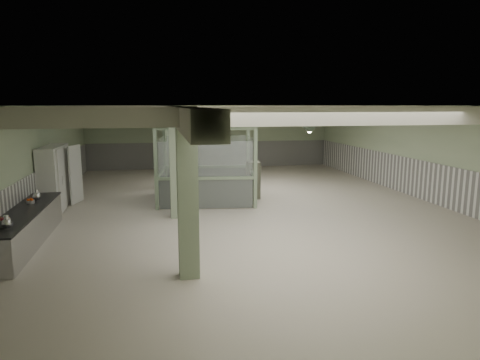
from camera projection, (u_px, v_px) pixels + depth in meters
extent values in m
plane|color=beige|center=(246.00, 206.00, 15.46)|extent=(20.00, 20.00, 0.00)
cube|color=silver|center=(246.00, 106.00, 14.83)|extent=(14.00, 20.00, 0.02)
cube|color=#ABBC97|center=(210.00, 137.00, 24.81)|extent=(14.00, 0.02, 3.60)
cube|color=#ABBC97|center=(406.00, 249.00, 5.48)|extent=(14.00, 0.02, 3.60)
cube|color=#ABBC97|center=(34.00, 162.00, 13.82)|extent=(0.02, 20.00, 3.60)
cube|color=#ABBC97|center=(423.00, 153.00, 16.47)|extent=(0.02, 20.00, 3.60)
cube|color=silver|center=(38.00, 194.00, 14.00)|extent=(0.05, 19.90, 1.50)
cube|color=silver|center=(421.00, 180.00, 16.65)|extent=(0.05, 19.90, 1.50)
cube|color=silver|center=(211.00, 155.00, 24.97)|extent=(13.90, 0.05, 1.50)
cube|color=beige|center=(173.00, 112.00, 14.40)|extent=(0.45, 19.90, 0.40)
cube|color=beige|center=(333.00, 116.00, 7.62)|extent=(13.90, 0.35, 0.32)
cube|color=beige|center=(290.00, 114.00, 10.03)|extent=(13.90, 0.35, 0.32)
cube|color=beige|center=(264.00, 112.00, 12.45)|extent=(13.90, 0.35, 0.32)
cube|color=beige|center=(246.00, 111.00, 14.86)|extent=(13.90, 0.35, 0.32)
cube|color=beige|center=(233.00, 110.00, 17.28)|extent=(13.90, 0.35, 0.32)
cube|color=beige|center=(224.00, 109.00, 19.70)|extent=(13.90, 0.35, 0.32)
cube|color=beige|center=(216.00, 109.00, 22.11)|extent=(13.90, 0.35, 0.32)
cube|color=#92A786|center=(188.00, 194.00, 8.87)|extent=(0.42, 0.42, 3.60)
cube|color=#92A786|center=(176.00, 163.00, 13.70)|extent=(0.42, 0.42, 3.60)
cube|color=#92A786|center=(171.00, 148.00, 18.54)|extent=(0.42, 0.42, 3.60)
cube|color=#92A786|center=(168.00, 140.00, 22.40)|extent=(0.42, 0.42, 3.60)
cone|color=#2C3A2C|center=(310.00, 129.00, 10.19)|extent=(0.44, 0.44, 0.22)
cone|color=#2C3A2C|center=(257.00, 121.00, 15.51)|extent=(0.44, 0.44, 0.22)
cone|color=#2C3A2C|center=(232.00, 117.00, 20.34)|extent=(0.44, 0.44, 0.22)
cube|color=silver|center=(25.00, 228.00, 11.17)|extent=(0.81, 4.82, 0.88)
cube|color=black|center=(24.00, 212.00, 11.10)|extent=(0.85, 4.86, 0.04)
cylinder|color=#B2B2B7|center=(31.00, 202.00, 11.95)|extent=(0.29, 0.29, 0.08)
cube|color=silver|center=(54.00, 177.00, 14.97)|extent=(0.61, 2.45, 2.24)
cube|color=silver|center=(61.00, 180.00, 14.49)|extent=(0.06, 0.92, 2.14)
cube|color=silver|center=(72.00, 174.00, 15.69)|extent=(0.31, 0.90, 2.14)
cube|color=silver|center=(62.00, 180.00, 14.50)|extent=(0.02, 0.05, 0.30)
cube|color=silver|center=(69.00, 174.00, 15.58)|extent=(0.02, 0.05, 0.30)
cube|color=gray|center=(156.00, 169.00, 14.72)|extent=(0.13, 0.13, 2.87)
cube|color=gray|center=(165.00, 159.00, 17.55)|extent=(0.13, 0.13, 2.87)
cube|color=gray|center=(255.00, 168.00, 14.96)|extent=(0.13, 0.13, 2.87)
cube|color=gray|center=(248.00, 158.00, 17.78)|extent=(0.13, 0.13, 2.87)
cube|color=gray|center=(206.00, 124.00, 15.99)|extent=(4.06, 3.56, 0.12)
cube|color=silver|center=(206.00, 194.00, 15.00)|extent=(3.23, 0.46, 1.05)
cube|color=silver|center=(206.00, 159.00, 14.78)|extent=(3.23, 0.46, 1.22)
cube|color=silver|center=(207.00, 180.00, 17.82)|extent=(3.23, 0.46, 1.05)
cube|color=silver|center=(207.00, 150.00, 17.61)|extent=(3.23, 0.46, 1.22)
cube|color=silver|center=(161.00, 187.00, 16.29)|extent=(0.39, 2.66, 1.05)
cube|color=silver|center=(160.00, 155.00, 16.08)|extent=(0.39, 2.66, 1.22)
cube|color=silver|center=(251.00, 185.00, 16.53)|extent=(0.39, 2.66, 1.05)
cube|color=silver|center=(252.00, 154.00, 16.31)|extent=(0.39, 2.66, 1.22)
cube|color=#57594A|center=(253.00, 180.00, 16.77)|extent=(0.51, 0.70, 1.44)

